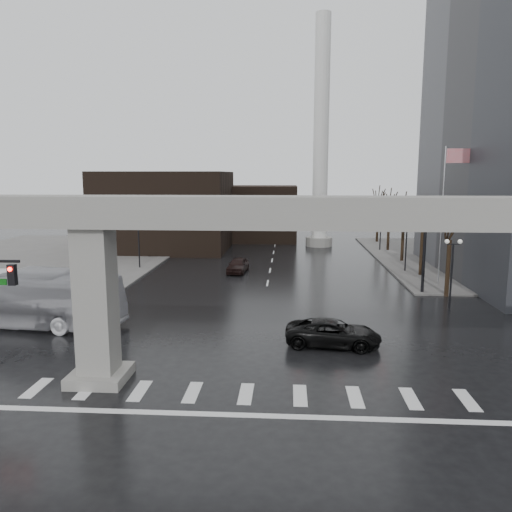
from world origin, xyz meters
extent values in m
plane|color=black|center=(0.00, 0.00, 0.00)|extent=(160.00, 160.00, 0.00)
cube|color=#615E5C|center=(26.00, 36.00, 0.07)|extent=(28.00, 36.00, 0.15)
cube|color=#615E5C|center=(-26.00, 36.00, 0.07)|extent=(28.00, 36.00, 0.15)
cube|color=gray|center=(0.00, 0.00, 8.00)|extent=(48.00, 2.20, 1.40)
cube|color=gray|center=(-7.00, 0.00, 3.65)|extent=(1.60, 1.60, 7.30)
cube|color=gray|center=(-7.00, 0.00, 0.25)|extent=(2.60, 2.60, 0.50)
cube|color=black|center=(-14.00, 42.00, 5.00)|extent=(16.00, 14.00, 10.00)
cube|color=black|center=(-2.00, 52.00, 4.00)|extent=(10.00, 10.00, 8.00)
cylinder|color=silver|center=(6.00, 46.00, 15.00)|extent=(2.00, 2.00, 30.00)
cylinder|color=gray|center=(6.00, 46.00, 0.60)|extent=(3.60, 3.60, 1.20)
cylinder|color=black|center=(12.80, 18.80, 4.00)|extent=(0.24, 0.24, 8.00)
cylinder|color=black|center=(6.80, 18.80, 7.20)|extent=(12.00, 0.18, 0.18)
cube|color=black|center=(9.80, 18.80, 6.55)|extent=(0.35, 0.30, 1.00)
cube|color=black|center=(6.30, 18.80, 6.55)|extent=(0.35, 0.30, 1.00)
cube|color=black|center=(2.80, 18.80, 6.55)|extent=(0.35, 0.30, 1.00)
sphere|color=#FF0C05|center=(9.80, 18.62, 6.85)|extent=(0.20, 0.20, 0.20)
cube|color=#0C5811|center=(11.30, 18.80, 7.00)|extent=(1.80, 0.05, 0.35)
cube|color=#0C5811|center=(4.80, 18.80, 7.00)|extent=(1.80, 0.05, 0.35)
cube|color=black|center=(-11.20, 0.50, 4.95)|extent=(0.35, 0.30, 1.00)
cylinder|color=silver|center=(15.00, 22.00, 6.00)|extent=(0.12, 0.12, 12.00)
cube|color=red|center=(16.00, 22.00, 11.20)|extent=(2.00, 0.03, 1.20)
cylinder|color=black|center=(13.50, 14.00, 2.40)|extent=(0.14, 0.14, 4.80)
cube|color=black|center=(13.50, 14.00, 4.75)|extent=(0.90, 0.06, 0.06)
sphere|color=silver|center=(13.05, 14.00, 4.95)|extent=(0.32, 0.32, 0.32)
sphere|color=silver|center=(13.95, 14.00, 4.95)|extent=(0.32, 0.32, 0.32)
cylinder|color=black|center=(13.50, 28.00, 2.40)|extent=(0.14, 0.14, 4.80)
cube|color=black|center=(13.50, 28.00, 4.75)|extent=(0.90, 0.06, 0.06)
sphere|color=silver|center=(13.05, 28.00, 4.95)|extent=(0.32, 0.32, 0.32)
sphere|color=silver|center=(13.95, 28.00, 4.95)|extent=(0.32, 0.32, 0.32)
cylinder|color=black|center=(13.50, 42.00, 2.40)|extent=(0.14, 0.14, 4.80)
cube|color=black|center=(13.50, 42.00, 4.75)|extent=(0.90, 0.06, 0.06)
sphere|color=silver|center=(13.05, 42.00, 4.95)|extent=(0.32, 0.32, 0.32)
sphere|color=silver|center=(13.95, 42.00, 4.95)|extent=(0.32, 0.32, 0.32)
cylinder|color=black|center=(-13.50, 14.00, 2.40)|extent=(0.14, 0.14, 4.80)
cube|color=black|center=(-13.50, 14.00, 4.75)|extent=(0.90, 0.06, 0.06)
sphere|color=silver|center=(-13.95, 14.00, 4.95)|extent=(0.32, 0.32, 0.32)
sphere|color=silver|center=(-13.05, 14.00, 4.95)|extent=(0.32, 0.32, 0.32)
cylinder|color=black|center=(-13.50, 28.00, 2.40)|extent=(0.14, 0.14, 4.80)
cube|color=black|center=(-13.50, 28.00, 4.75)|extent=(0.90, 0.06, 0.06)
sphere|color=silver|center=(-13.95, 28.00, 4.95)|extent=(0.32, 0.32, 0.32)
sphere|color=silver|center=(-13.05, 28.00, 4.95)|extent=(0.32, 0.32, 0.32)
cylinder|color=black|center=(-13.50, 42.00, 2.40)|extent=(0.14, 0.14, 4.80)
cube|color=black|center=(-13.50, 42.00, 4.75)|extent=(0.90, 0.06, 0.06)
sphere|color=silver|center=(-13.95, 42.00, 4.95)|extent=(0.32, 0.32, 0.32)
sphere|color=silver|center=(-13.05, 42.00, 4.95)|extent=(0.32, 0.32, 0.32)
cylinder|color=black|center=(14.50, 18.00, 2.27)|extent=(0.34, 0.34, 4.55)
cylinder|color=black|center=(14.50, 18.00, 6.01)|extent=(0.12, 1.52, 2.98)
cylinder|color=black|center=(15.00, 18.25, 5.78)|extent=(0.83, 1.14, 2.51)
cylinder|color=black|center=(14.50, 26.00, 2.33)|extent=(0.34, 0.34, 4.66)
cylinder|color=black|center=(14.50, 26.00, 6.15)|extent=(0.12, 1.55, 3.05)
cylinder|color=black|center=(15.00, 26.25, 5.91)|extent=(0.85, 1.16, 2.57)
cylinder|color=black|center=(14.50, 34.00, 2.38)|extent=(0.34, 0.34, 4.76)
cylinder|color=black|center=(14.50, 34.00, 6.29)|extent=(0.12, 1.59, 3.11)
cylinder|color=black|center=(15.00, 34.25, 6.05)|extent=(0.86, 1.18, 2.62)
cylinder|color=black|center=(14.50, 42.00, 2.43)|extent=(0.34, 0.34, 4.87)
cylinder|color=black|center=(14.50, 42.00, 6.43)|extent=(0.12, 1.62, 3.18)
cylinder|color=black|center=(15.00, 42.25, 6.18)|extent=(0.88, 1.20, 2.68)
cylinder|color=black|center=(14.50, 50.00, 2.48)|extent=(0.34, 0.34, 4.97)
cylinder|color=black|center=(14.50, 50.00, 6.57)|extent=(0.12, 1.65, 3.25)
cylinder|color=black|center=(15.00, 50.25, 6.31)|extent=(0.89, 1.23, 2.74)
imported|color=black|center=(4.41, 5.62, 0.75)|extent=(5.62, 3.09, 1.49)
imported|color=silver|center=(-15.18, 8.23, 1.83)|extent=(13.47, 4.87, 3.67)
imported|color=black|center=(-3.16, 26.73, 0.74)|extent=(2.19, 4.48, 1.47)
camera|label=1|loc=(1.80, -21.80, 9.63)|focal=35.00mm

